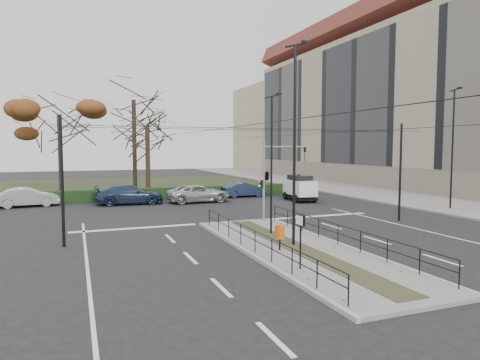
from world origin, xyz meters
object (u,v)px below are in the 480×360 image
Objects in this scene: bare_tree_near at (147,131)px; parked_car_fifth at (244,190)px; streetlamp_median_near at (295,142)px; parked_car_fourth at (199,194)px; white_van at (300,187)px; traffic_light at (268,174)px; rust_tree at (59,114)px; litter_bin at (280,232)px; streetlamp_sidewalk at (453,147)px; parked_car_second at (28,197)px; info_panel at (300,226)px; streetlamp_median_far at (272,163)px; parked_car_third at (129,195)px; bare_tree_center at (134,106)px.

parked_car_fifth is at bearing -31.64° from bare_tree_near.
streetlamp_median_near is 20.53m from parked_car_fifth.
parked_car_fourth is 0.59× the size of bare_tree_near.
parked_car_fourth is (0.36, 17.20, -4.05)m from streetlamp_median_near.
parked_car_fourth is 1.27× the size of parked_car_fifth.
traffic_light is at bearing -128.78° from white_van.
rust_tree is at bearing 110.98° from streetlamp_median_near.
streetlamp_sidewalk is at bearing 21.81° from litter_bin.
streetlamp_sidewalk reaches higher than traffic_light.
bare_tree_near is at bearing -69.58° from parked_car_second.
info_panel is 21.25m from white_van.
rust_tree is at bearing 106.06° from info_panel.
traffic_light is at bearing 71.70° from info_panel.
bare_tree_near is (-18.78, 18.11, 1.58)m from streetlamp_sidewalk.
parked_car_fifth is (5.27, 19.41, -4.10)m from streetlamp_median_near.
traffic_light is 2.43× the size of info_panel.
streetlamp_median_far is 15.29m from white_van.
parked_car_third is 0.62× the size of bare_tree_near.
parked_car_second is at bearing -133.32° from bare_tree_center.
white_van is at bearing -98.66° from parked_car_third.
litter_bin is 0.54× the size of info_panel.
parked_car_fourth is at bearing 84.57° from info_panel.
bare_tree_center is (-4.95, 22.79, 5.88)m from traffic_light.
streetlamp_median_far is (1.76, 6.17, 2.07)m from info_panel.
white_van is (9.71, 15.77, 0.24)m from litter_bin.
parked_car_fourth is 9.45m from bare_tree_near.
streetlamp_median_near is 2.03× the size of parked_car_second.
parked_car_fifth is at bearing 74.49° from traffic_light.
bare_tree_center reaches higher than litter_bin.
streetlamp_median_far is 0.72× the size of rust_tree.
litter_bin is 21.03m from parked_car_fifth.
streetlamp_sidewalk reaches higher than parked_car_fifth.
rust_tree is 1.15× the size of bare_tree_near.
bare_tree_near is at bearing 97.49° from streetlamp_median_far.
traffic_light is at bearing 67.81° from streetlamp_median_far.
bare_tree_center is 1.44× the size of bare_tree_near.
streetlamp_median_near is at bearing 163.47° from parked_car_fifth.
parked_car_second is at bearing 89.10° from parked_car_fifth.
streetlamp_median_near is at bearing -83.68° from bare_tree_near.
parked_car_third is (-5.19, 18.01, -3.99)m from streetlamp_median_near.
rust_tree reaches higher than white_van.
rust_tree is 2.45× the size of parked_car_fifth.
parked_car_fifth is (15.73, -7.86, -6.98)m from rust_tree.
litter_bin is at bearing -109.48° from streetlamp_median_far.
parked_car_second is 0.87× the size of parked_car_fourth.
streetlamp_median_far is 17.75m from parked_car_fifth.
bare_tree_near is at bearing -20.83° from rust_tree.
litter_bin is at bearing -121.61° from white_van.
info_panel reaches higher than parked_car_third.
streetlamp_median_near is 24.51m from bare_tree_near.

